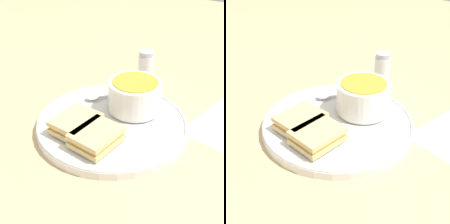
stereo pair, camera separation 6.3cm
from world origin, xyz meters
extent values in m
plane|color=#D1B27F|center=(0.00, 0.00, 0.00)|extent=(2.40, 2.40, 0.00)
cylinder|color=white|center=(0.00, 0.00, 0.01)|extent=(0.31, 0.31, 0.02)
torus|color=white|center=(0.00, 0.00, 0.02)|extent=(0.31, 0.31, 0.01)
cylinder|color=white|center=(-0.06, 0.02, 0.02)|extent=(0.06, 0.06, 0.01)
cylinder|color=white|center=(-0.06, 0.02, 0.05)|extent=(0.11, 0.11, 0.06)
cylinder|color=gold|center=(-0.06, 0.02, 0.08)|extent=(0.10, 0.10, 0.01)
cube|color=silver|center=(-0.09, -0.05, 0.02)|extent=(0.06, 0.06, 0.00)
ellipsoid|color=silver|center=(-0.05, -0.08, 0.02)|extent=(0.04, 0.04, 0.01)
cube|color=#DBBC7F|center=(0.06, -0.04, 0.03)|extent=(0.09, 0.08, 0.01)
cube|color=gold|center=(0.06, -0.04, 0.03)|extent=(0.09, 0.07, 0.01)
cube|color=#DBBC7F|center=(0.06, -0.04, 0.04)|extent=(0.09, 0.08, 0.01)
cube|color=#DBBC7F|center=(0.08, 0.01, 0.03)|extent=(0.10, 0.08, 0.01)
cube|color=gold|center=(0.08, 0.01, 0.03)|extent=(0.09, 0.08, 0.01)
cube|color=#DBBC7F|center=(0.08, 0.01, 0.04)|extent=(0.10, 0.08, 0.01)
cylinder|color=silver|center=(-0.23, -0.03, 0.03)|extent=(0.04, 0.04, 0.07)
cylinder|color=#B7B7BC|center=(-0.23, -0.03, 0.07)|extent=(0.04, 0.04, 0.01)
camera|label=1|loc=(0.46, 0.27, 0.38)|focal=50.00mm
camera|label=2|loc=(0.42, 0.32, 0.38)|focal=50.00mm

